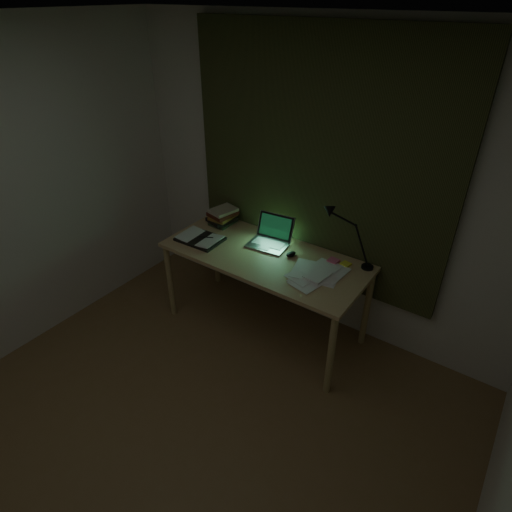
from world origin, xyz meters
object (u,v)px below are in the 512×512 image
Objects in this scene: laptop at (268,234)px; book_stack at (223,216)px; loose_papers at (313,272)px; open_textbook at (200,238)px; desk_lamp at (372,240)px; desk at (264,293)px.

book_stack is at bearing 162.44° from laptop.
book_stack is at bearing 167.19° from loose_papers.
laptop is at bearing -10.64° from book_stack.
open_textbook is 1.43m from desk_lamp.
loose_papers is at bearing -22.07° from laptop.
desk_lamp is (0.76, 0.30, 0.64)m from desk.
desk is 4.50× the size of open_textbook.
desk is at bearing -20.65° from book_stack.
desk is at bearing 9.46° from open_textbook.
book_stack reaches higher than open_textbook.
desk is 0.60m from loose_papers.
desk_lamp reaches higher than loose_papers.
laptop reaches higher than book_stack.
desk is 3.36× the size of desk_lamp.
desk is 1.04m from desk_lamp.
open_textbook is (-0.59, -0.12, 0.40)m from desk.
open_textbook is 1.62× the size of book_stack.
open_textbook reaches higher than loose_papers.
desk_lamp is at bearing 4.70° from laptop.
desk_lamp is at bearing 2.57° from book_stack.
book_stack is 1.11m from loose_papers.
open_textbook is 0.36m from book_stack.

